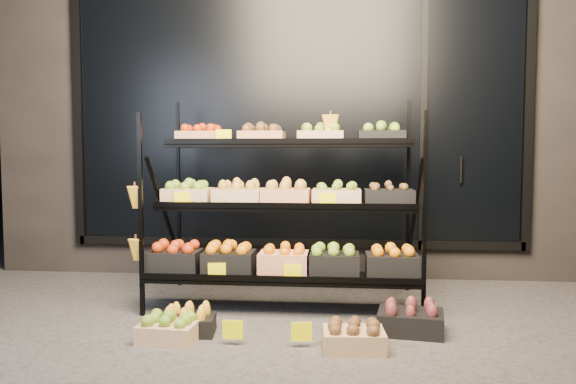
# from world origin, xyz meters

# --- Properties ---
(ground) EXTENTS (24.00, 24.00, 0.00)m
(ground) POSITION_xyz_m (0.00, 0.00, 0.00)
(ground) COLOR #514F4C
(ground) RESTS_ON ground
(building) EXTENTS (6.00, 2.08, 3.50)m
(building) POSITION_xyz_m (0.00, 2.59, 1.75)
(building) COLOR #2D2826
(building) RESTS_ON ground
(display_rack) EXTENTS (2.18, 1.02, 1.66)m
(display_rack) POSITION_xyz_m (-0.01, 0.60, 0.79)
(display_rack) COLOR black
(display_rack) RESTS_ON ground
(tag_floor_a) EXTENTS (0.13, 0.01, 0.12)m
(tag_floor_a) POSITION_xyz_m (-0.23, -0.40, 0.06)
(tag_floor_a) COLOR #FFF500
(tag_floor_a) RESTS_ON ground
(tag_floor_b) EXTENTS (0.13, 0.01, 0.12)m
(tag_floor_b) POSITION_xyz_m (0.20, -0.40, 0.06)
(tag_floor_b) COLOR #FFF500
(tag_floor_b) RESTS_ON ground
(floor_crate_left) EXTENTS (0.38, 0.29, 0.19)m
(floor_crate_left) POSITION_xyz_m (-0.65, -0.37, 0.09)
(floor_crate_left) COLOR tan
(floor_crate_left) RESTS_ON ground
(floor_crate_midleft) EXTENTS (0.38, 0.29, 0.18)m
(floor_crate_midleft) POSITION_xyz_m (-0.57, -0.21, 0.09)
(floor_crate_midleft) COLOR black
(floor_crate_midleft) RESTS_ON ground
(floor_crate_midright) EXTENTS (0.39, 0.30, 0.19)m
(floor_crate_midright) POSITION_xyz_m (0.52, -0.42, 0.09)
(floor_crate_midright) COLOR tan
(floor_crate_midright) RESTS_ON ground
(floor_crate_right) EXTENTS (0.47, 0.37, 0.21)m
(floor_crate_right) POSITION_xyz_m (0.91, -0.05, 0.10)
(floor_crate_right) COLOR black
(floor_crate_right) RESTS_ON ground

